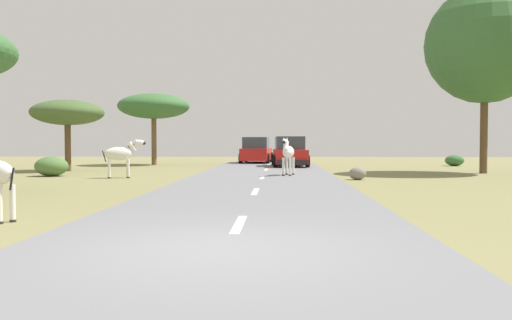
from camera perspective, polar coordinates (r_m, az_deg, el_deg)
name	(u,v)px	position (r m, az deg, el deg)	size (l,w,h in m)	color
ground_plane	(215,251)	(7.26, -4.43, -9.74)	(90.00, 90.00, 0.00)	olive
road	(227,249)	(7.23, -3.09, -9.58)	(6.00, 64.00, 0.05)	slate
lane_markings	(219,264)	(6.26, -4.01, -11.15)	(0.16, 56.00, 0.01)	silver
zebra_0	(288,153)	(22.50, 3.46, 0.80)	(0.67, 1.70, 1.62)	silver
zebra_1	(121,154)	(22.25, -14.33, 0.62)	(1.67, 0.83, 1.63)	silver
car_0	(290,153)	(31.00, 3.66, 0.80)	(2.19, 4.42, 1.74)	red
car_1	(256,151)	(36.21, 0.04, 0.97)	(2.23, 4.44, 1.74)	red
tree_0	(67,113)	(28.31, -19.64, 4.79)	(3.61, 3.61, 3.58)	brown
tree_2	(485,45)	(27.35, 23.44, 11.33)	(5.48, 5.48, 8.75)	brown
tree_6	(154,107)	(34.43, -10.95, 5.67)	(4.53, 4.53, 4.54)	brown
bush_1	(52,166)	(24.33, -21.15, -0.64)	(1.41, 1.27, 0.85)	#4C7038
bush_2	(454,160)	(34.58, 20.58, -0.04)	(1.13, 1.01, 0.68)	#386633
rock_0	(358,173)	(20.94, 10.88, -1.44)	(0.67, 0.52, 0.49)	gray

